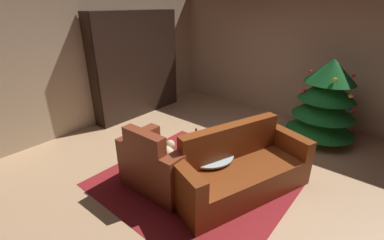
# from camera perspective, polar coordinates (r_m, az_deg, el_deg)

# --- Properties ---
(ground_plane) EXTENTS (6.97, 6.97, 0.00)m
(ground_plane) POSITION_cam_1_polar(r_m,az_deg,el_deg) (3.98, 5.06, -11.40)
(ground_plane) COLOR tan
(wall_back) EXTENTS (5.93, 0.06, 2.61)m
(wall_back) POSITION_cam_1_polar(r_m,az_deg,el_deg) (5.96, 22.14, 12.61)
(wall_back) COLOR tan
(wall_back) RESTS_ON ground
(wall_left) EXTENTS (0.06, 5.84, 2.61)m
(wall_left) POSITION_cam_1_polar(r_m,az_deg,el_deg) (5.55, -20.58, 12.11)
(wall_left) COLOR tan
(wall_left) RESTS_ON ground
(area_rug) EXTENTS (2.43, 2.19, 0.01)m
(area_rug) POSITION_cam_1_polar(r_m,az_deg,el_deg) (3.80, 0.59, -13.18)
(area_rug) COLOR maroon
(area_rug) RESTS_ON ground
(bookshelf_unit) EXTENTS (0.34, 2.08, 2.18)m
(bookshelf_unit) POSITION_cam_1_polar(r_m,az_deg,el_deg) (5.95, -10.76, 11.54)
(bookshelf_unit) COLOR black
(bookshelf_unit) RESTS_ON ground
(armchair_red) EXTENTS (0.99, 0.68, 0.91)m
(armchair_red) POSITION_cam_1_polar(r_m,az_deg,el_deg) (3.58, -7.10, -9.77)
(armchair_red) COLOR maroon
(armchair_red) RESTS_ON ground
(couch_red) EXTENTS (1.28, 1.97, 0.87)m
(couch_red) POSITION_cam_1_polar(r_m,az_deg,el_deg) (3.56, 10.30, -10.79)
(couch_red) COLOR maroon
(couch_red) RESTS_ON ground
(coffee_table) EXTENTS (0.69, 0.69, 0.44)m
(coffee_table) POSITION_cam_1_polar(r_m,az_deg,el_deg) (3.61, 3.45, -7.77)
(coffee_table) COLOR black
(coffee_table) RESTS_ON ground
(book_stack_on_table) EXTENTS (0.22, 0.18, 0.12)m
(book_stack_on_table) POSITION_cam_1_polar(r_m,az_deg,el_deg) (3.58, 3.39, -6.32)
(book_stack_on_table) COLOR #3E4B92
(book_stack_on_table) RESTS_ON coffee_table
(bottle_on_table) EXTENTS (0.07, 0.07, 0.32)m
(bottle_on_table) POSITION_cam_1_polar(r_m,az_deg,el_deg) (3.61, 0.86, -4.63)
(bottle_on_table) COLOR #5B250F
(bottle_on_table) RESTS_ON coffee_table
(decorated_tree) EXTENTS (1.16, 1.16, 1.48)m
(decorated_tree) POSITION_cam_1_polar(r_m,az_deg,el_deg) (5.12, 26.84, 3.62)
(decorated_tree) COLOR brown
(decorated_tree) RESTS_ON ground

